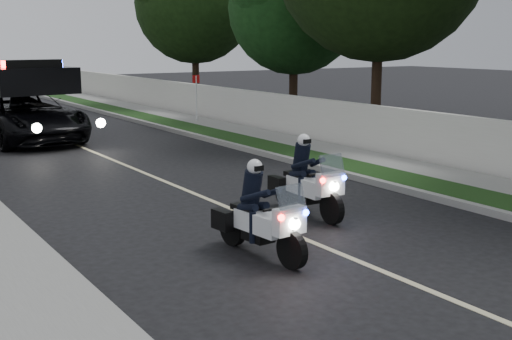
# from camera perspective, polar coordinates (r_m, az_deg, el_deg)

# --- Properties ---
(ground) EXTENTS (120.00, 120.00, 0.00)m
(ground) POSITION_cam_1_polar(r_m,az_deg,el_deg) (9.64, 15.48, -10.26)
(ground) COLOR black
(ground) RESTS_ON ground
(curb_right) EXTENTS (0.20, 60.00, 0.15)m
(curb_right) POSITION_cam_1_polar(r_m,az_deg,el_deg) (19.59, 1.84, 1.12)
(curb_right) COLOR gray
(curb_right) RESTS_ON ground
(grass_verge) EXTENTS (1.20, 60.00, 0.16)m
(grass_verge) POSITION_cam_1_polar(r_m,az_deg,el_deg) (19.98, 3.50, 1.31)
(grass_verge) COLOR #193814
(grass_verge) RESTS_ON ground
(sidewalk_right) EXTENTS (1.40, 60.00, 0.16)m
(sidewalk_right) POSITION_cam_1_polar(r_m,az_deg,el_deg) (20.76, 6.40, 1.63)
(sidewalk_right) COLOR gray
(sidewalk_right) RESTS_ON ground
(property_wall) EXTENTS (0.22, 60.00, 1.50)m
(property_wall) POSITION_cam_1_polar(r_m,az_deg,el_deg) (21.30, 8.55, 3.64)
(property_wall) COLOR beige
(property_wall) RESTS_ON ground
(lane_marking) EXTENTS (0.12, 50.00, 0.01)m
(lane_marking) POSITION_cam_1_polar(r_m,az_deg,el_deg) (17.66, -9.23, -0.34)
(lane_marking) COLOR #BFB78C
(lane_marking) RESTS_ON ground
(police_moto_left) EXTENTS (0.83, 1.91, 1.58)m
(police_moto_left) POSITION_cam_1_polar(r_m,az_deg,el_deg) (10.92, 0.32, -7.32)
(police_moto_left) COLOR silver
(police_moto_left) RESTS_ON ground
(police_moto_right) EXTENTS (0.71, 1.92, 1.62)m
(police_moto_right) POSITION_cam_1_polar(r_m,az_deg,el_deg) (13.45, 4.33, -3.81)
(police_moto_right) COLOR white
(police_moto_right) RESTS_ON ground
(police_suv) EXTENTS (3.51, 6.45, 3.01)m
(police_suv) POSITION_cam_1_polar(r_m,az_deg,el_deg) (24.46, -19.01, 2.32)
(police_suv) COLOR black
(police_suv) RESTS_ON ground
(sign_post) EXTENTS (0.33, 0.33, 2.09)m
(sign_post) POSITION_cam_1_polar(r_m,az_deg,el_deg) (28.01, -5.05, 3.91)
(sign_post) COLOR #AA160C
(sign_post) RESTS_ON ground
(tree_right_c) EXTENTS (9.50, 9.50, 12.30)m
(tree_right_c) POSITION_cam_1_polar(r_m,az_deg,el_deg) (24.53, 10.04, 2.78)
(tree_right_c) COLOR black
(tree_right_c) RESTS_ON ground
(tree_right_d) EXTENTS (6.87, 6.87, 9.21)m
(tree_right_d) POSITION_cam_1_polar(r_m,az_deg,el_deg) (28.85, 3.16, 4.14)
(tree_right_d) COLOR #194416
(tree_right_d) RESTS_ON ground
(tree_right_e) EXTENTS (6.90, 6.90, 10.26)m
(tree_right_e) POSITION_cam_1_polar(r_m,az_deg,el_deg) (35.80, -5.10, 5.44)
(tree_right_e) COLOR #193410
(tree_right_e) RESTS_ON ground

